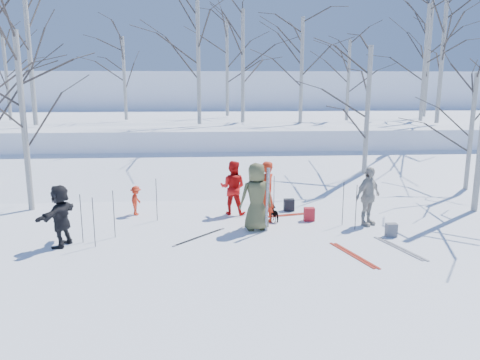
{
  "coord_description": "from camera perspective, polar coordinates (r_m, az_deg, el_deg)",
  "views": [
    {
      "loc": [
        -0.95,
        -12.51,
        4.27
      ],
      "look_at": [
        0.0,
        1.5,
        1.3
      ],
      "focal_mm": 35.0,
      "sensor_mm": 36.0,
      "label": 1
    }
  ],
  "objects": [
    {
      "name": "ground",
      "position": [
        13.25,
        0.44,
        -6.86
      ],
      "size": [
        120.0,
        120.0,
        0.0
      ],
      "primitive_type": "plane",
      "color": "white",
      "rests_on": "ground"
    },
    {
      "name": "ski_pair_b",
      "position": [
        15.25,
        5.24,
        -4.32
      ],
      "size": [
        1.01,
        1.99,
        0.02
      ],
      "primitive_type": null,
      "rotation": [
        0.0,
        0.0,
        1.79
      ],
      "color": "#A92918",
      "rests_on": "ground"
    },
    {
      "name": "birch_plateau_c",
      "position": [
        30.3,
        21.96,
        13.41
      ],
      "size": [
        5.2,
        5.2,
        6.57
      ],
      "primitive_type": null,
      "color": "silver",
      "rests_on": "snow_plateau"
    },
    {
      "name": "birch_plateau_f",
      "position": [
        24.16,
        0.34,
        13.64
      ],
      "size": [
        4.49,
        4.49,
        5.56
      ],
      "primitive_type": null,
      "color": "silver",
      "rests_on": "snow_plateau"
    },
    {
      "name": "birch_plateau_k",
      "position": [
        24.23,
        7.51,
        13.07
      ],
      "size": [
        4.22,
        4.22,
        5.17
      ],
      "primitive_type": null,
      "color": "silver",
      "rests_on": "snow_plateau"
    },
    {
      "name": "ski_pole_e",
      "position": [
        12.81,
        -17.4,
        -4.95
      ],
      "size": [
        0.02,
        0.02,
        1.34
      ],
      "primitive_type": "cylinder",
      "color": "black",
      "rests_on": "ground"
    },
    {
      "name": "backpack_grey",
      "position": [
        13.83,
        17.96,
        -5.82
      ],
      "size": [
        0.3,
        0.2,
        0.38
      ],
      "primitive_type": "cube",
      "color": "slate",
      "rests_on": "ground"
    },
    {
      "name": "birch_plateau_a",
      "position": [
        24.66,
        -24.34,
        14.62
      ],
      "size": [
        5.72,
        5.72,
        7.31
      ],
      "primitive_type": null,
      "color": "silver",
      "rests_on": "snow_plateau"
    },
    {
      "name": "ski_pole_f",
      "position": [
        13.43,
        -15.12,
        -4.03
      ],
      "size": [
        0.02,
        0.02,
        1.34
      ],
      "primitive_type": "cylinder",
      "color": "black",
      "rests_on": "ground"
    },
    {
      "name": "snow_plateau",
      "position": [
        29.7,
        -2.04,
        5.63
      ],
      "size": [
        70.0,
        18.0,
        2.2
      ],
      "primitive_type": "cube",
      "color": "white",
      "rests_on": "ground"
    },
    {
      "name": "ski_pole_g",
      "position": [
        14.37,
        12.45,
        -2.85
      ],
      "size": [
        0.02,
        0.02,
        1.34
      ],
      "primitive_type": "cylinder",
      "color": "black",
      "rests_on": "ground"
    },
    {
      "name": "birch_edge_c",
      "position": [
        19.94,
        26.33,
        5.03
      ],
      "size": [
        3.81,
        3.81,
        4.59
      ],
      "primitive_type": null,
      "color": "silver",
      "rests_on": "ground"
    },
    {
      "name": "ski_pair_c",
      "position": [
        13.2,
        -4.95,
        -6.93
      ],
      "size": [
        2.1,
        2.1,
        0.02
      ],
      "primitive_type": null,
      "rotation": [
        0.0,
        0.0,
        -0.76
      ],
      "color": "silver",
      "rests_on": "ground"
    },
    {
      "name": "skier_red_north",
      "position": [
        14.17,
        3.12,
        -1.57
      ],
      "size": [
        0.83,
        0.82,
        1.93
      ],
      "primitive_type": "imported",
      "rotation": [
        0.0,
        0.0,
        3.88
      ],
      "color": "red",
      "rests_on": "ground"
    },
    {
      "name": "ski_pole_a",
      "position": [
        13.25,
        -18.77,
        -4.48
      ],
      "size": [
        0.02,
        0.02,
        1.34
      ],
      "primitive_type": "cylinder",
      "color": "black",
      "rests_on": "ground"
    },
    {
      "name": "ski_pole_h",
      "position": [
        14.93,
        4.16,
        -2.04
      ],
      "size": [
        0.02,
        0.02,
        1.34
      ],
      "primitive_type": "cylinder",
      "color": "black",
      "rests_on": "ground"
    },
    {
      "name": "snow_ramp",
      "position": [
        19.96,
        -1.07,
        0.03
      ],
      "size": [
        70.0,
        9.49,
        4.12
      ],
      "primitive_type": "cube",
      "rotation": [
        0.3,
        0.0,
        0.0
      ],
      "color": "white",
      "rests_on": "ground"
    },
    {
      "name": "skier_cream_east",
      "position": [
        14.52,
        15.33,
        -1.94
      ],
      "size": [
        1.11,
        0.94,
        1.78
      ],
      "primitive_type": "imported",
      "rotation": [
        0.0,
        0.0,
        0.59
      ],
      "color": "beige",
      "rests_on": "ground"
    },
    {
      "name": "birch_plateau_h",
      "position": [
        26.95,
        21.6,
        13.05
      ],
      "size": [
        4.75,
        4.75,
        5.93
      ],
      "primitive_type": null,
      "color": "silver",
      "rests_on": "snow_plateau"
    },
    {
      "name": "birch_plateau_j",
      "position": [
        28.26,
        -26.57,
        11.09
      ],
      "size": [
        3.75,
        3.75,
        4.51
      ],
      "primitive_type": null,
      "color": "silver",
      "rests_on": "snow_plateau"
    },
    {
      "name": "far_hill",
      "position": [
        50.57,
        -2.84,
        9.37
      ],
      "size": [
        90.0,
        30.0,
        6.0
      ],
      "primitive_type": "cube",
      "color": "white",
      "rests_on": "ground"
    },
    {
      "name": "backpack_red",
      "position": [
        14.76,
        8.43,
        -4.15
      ],
      "size": [
        0.32,
        0.22,
        0.42
      ],
      "primitive_type": "cube",
      "color": "#AD1A23",
      "rests_on": "ground"
    },
    {
      "name": "ski_pair_a",
      "position": [
        12.99,
        18.9,
        -7.88
      ],
      "size": [
        1.27,
        2.01,
        0.02
      ],
      "primitive_type": null,
      "rotation": [
        0.0,
        0.0,
        0.3
      ],
      "color": "silver",
      "rests_on": "ground"
    },
    {
      "name": "ski_pair_d",
      "position": [
        12.18,
        13.67,
        -8.89
      ],
      "size": [
        1.29,
        2.01,
        0.02
      ],
      "primitive_type": null,
      "rotation": [
        0.0,
        0.0,
        0.31
      ],
      "color": "#A92918",
      "rests_on": "ground"
    },
    {
      "name": "birch_plateau_d",
      "position": [
        26.03,
        13.06,
        11.71
      ],
      "size": [
        3.54,
        3.54,
        4.19
      ],
      "primitive_type": null,
      "color": "silver",
      "rests_on": "snow_plateau"
    },
    {
      "name": "skier_red_seated",
      "position": [
        15.53,
        -12.55,
        -2.46
      ],
      "size": [
        0.45,
        0.67,
        0.96
      ],
      "primitive_type": "imported",
      "rotation": [
        0.0,
        0.0,
        1.41
      ],
      "color": "red",
      "rests_on": "ground"
    },
    {
      "name": "birch_edge_a",
      "position": [
        16.93,
        -24.87,
        6.31
      ],
      "size": [
        4.7,
        4.7,
        5.86
      ],
      "primitive_type": null,
      "color": "silver",
      "rests_on": "ground"
    },
    {
      "name": "upright_ski_right",
      "position": [
        13.37,
        3.34,
        -2.45
      ],
      "size": [
        0.13,
        0.23,
        1.89
      ],
      "primitive_type": "cube",
      "rotation": [
        0.1,
        0.0,
        0.3
      ],
      "color": "silver",
      "rests_on": "ground"
    },
    {
      "name": "ski_pole_c",
      "position": [
        15.76,
        2.95,
        -1.27
      ],
      "size": [
        0.02,
        0.02,
        1.34
      ],
      "primitive_type": "cylinder",
      "color": "black",
      "rests_on": "ground"
    },
    {
      "name": "ski_pole_d",
      "position": [
        14.04,
        13.96,
        -3.27
      ],
      "size": [
        0.02,
        0.02,
        1.34
      ],
      "primitive_type": "cylinder",
      "color": "black",
      "rests_on": "ground"
    },
    {
      "name": "skier_redor_behind",
      "position": [
        15.19,
        -0.89,
        -0.94
      ],
      "size": [
        1.01,
        0.88,
        1.77
      ],
      "primitive_type": "imported",
      "rotation": [
        0.0,
        0.0,
        2.87
      ],
      "color": "red",
      "rests_on": "ground"
    },
    {
      "name": "ski_pole_i",
      "position": [
        15.31,
        1.9,
        -1.66
      ],
      "size": [
        0.02,
        0.02,
        1.34
      ],
      "primitive_type": "cylinder",
      "color": "black",
      "rests_on": "ground"
    },
    {
      "name": "upright_ski_left",
      "position": [
        13.37,
        3.33,
        -2.45
      ],
      "size": [
        0.09,
        0.16,
        1.9
      ],
      "primitive_type": "cube",
      "rotation": [
        0.07,
        0.0,
        0.13
      ],
      "color": "silver",
      "rests_on": "ground"
    },
    {
      "name": "birch_edge_e",
      "position": [
        19.64,
        15.23,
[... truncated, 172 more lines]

